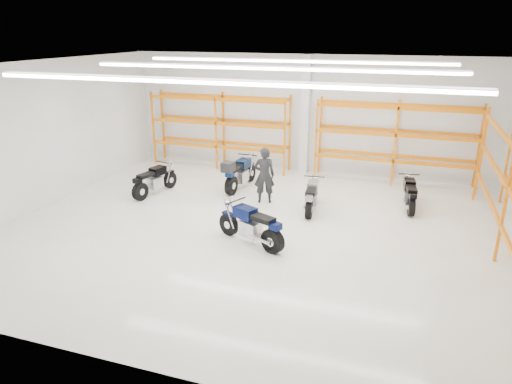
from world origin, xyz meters
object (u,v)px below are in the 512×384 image
(motorcycle_back_b, at_px, (239,174))
(motorcycle_back_d, at_px, (409,195))
(motorcycle_back_c, at_px, (312,197))
(motorcycle_back_a, at_px, (153,181))
(standing_man, at_px, (264,175))
(structural_column, at_px, (305,116))
(motorcycle_main, at_px, (253,227))

(motorcycle_back_b, xyz_separation_m, motorcycle_back_d, (5.72, -0.04, -0.12))
(motorcycle_back_b, bearing_deg, motorcycle_back_c, -22.96)
(motorcycle_back_a, xyz_separation_m, motorcycle_back_d, (8.30, 1.37, -0.02))
(standing_man, bearing_deg, structural_column, -114.87)
(motorcycle_back_a, distance_m, motorcycle_back_c, 5.43)
(motorcycle_back_b, height_order, motorcycle_back_c, motorcycle_back_b)
(motorcycle_back_c, relative_size, standing_man, 1.08)
(motorcycle_back_c, distance_m, structural_column, 4.53)
(standing_man, distance_m, structural_column, 3.96)
(motorcycle_back_a, bearing_deg, motorcycle_back_c, 2.07)
(motorcycle_back_d, xyz_separation_m, structural_column, (-4.02, 2.83, 1.79))
(motorcycle_back_b, distance_m, motorcycle_back_c, 3.10)
(motorcycle_back_a, bearing_deg, standing_man, 7.35)
(motorcycle_main, relative_size, standing_man, 1.13)
(motorcycle_back_c, bearing_deg, standing_man, 169.71)
(motorcycle_back_c, bearing_deg, motorcycle_main, -109.20)
(motorcycle_back_b, bearing_deg, motorcycle_back_a, -151.47)
(motorcycle_back_b, distance_m, standing_man, 1.56)
(motorcycle_back_c, distance_m, motorcycle_back_d, 3.10)
(motorcycle_back_a, distance_m, motorcycle_back_d, 8.41)
(structural_column, bearing_deg, motorcycle_back_d, -35.17)
(standing_man, bearing_deg, motorcycle_back_c, 152.21)
(motorcycle_back_c, distance_m, standing_man, 1.72)
(motorcycle_main, xyz_separation_m, motorcycle_back_c, (0.98, 2.81, -0.06))
(motorcycle_main, bearing_deg, standing_man, 101.76)
(motorcycle_back_c, relative_size, motorcycle_back_d, 1.00)
(standing_man, bearing_deg, motorcycle_back_d, 173.50)
(motorcycle_back_a, xyz_separation_m, standing_man, (3.80, 0.49, 0.44))
(motorcycle_back_d, bearing_deg, motorcycle_back_c, -157.83)
(motorcycle_back_c, bearing_deg, motorcycle_back_b, 157.04)
(motorcycle_back_a, height_order, motorcycle_back_b, motorcycle_back_b)
(motorcycle_back_c, height_order, motorcycle_back_d, motorcycle_back_d)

